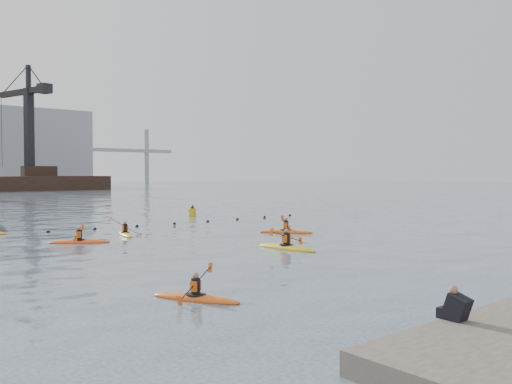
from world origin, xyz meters
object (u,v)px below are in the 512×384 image
Objects in this scene: kayaker_1 at (287,247)px; kayaker_0 at (196,297)px; nav_buoy at (192,212)px; kayaker_4 at (286,231)px; kayaker_2 at (79,241)px; kayaker_3 at (125,234)px.

kayaker_0 is at bearing -155.30° from kayaker_1.
kayaker_0 is 0.78× the size of kayaker_1.
kayaker_1 reaches higher than nav_buoy.
kayaker_1 is 3.11× the size of nav_buoy.
kayaker_1 is 21.44m from nav_buoy.
kayaker_4 is (4.85, 5.34, -0.01)m from kayaker_1.
kayaker_2 is at bearing 120.13° from kayaker_1.
nav_buoy is (14.45, 11.42, 0.26)m from kayaker_2.
kayaker_0 is at bearing 2.88° from kayaker_4.
kayaker_3 is 14.44m from nav_buoy.
kayaker_3 is (3.58, 1.92, -0.00)m from kayaker_2.
kayaker_4 is at bearing -74.08° from kayaker_2.
kayaker_1 is at bearing -110.12° from nav_buoy.
kayaker_0 is 17.87m from kayaker_3.
kayaker_3 is at bearing -68.67° from kayaker_4.
kayaker_2 is at bearing 53.39° from kayaker_0.
kayaker_0 is 2.42× the size of nav_buoy.
kayaker_4 is 15.01m from nav_buoy.
kayaker_0 is 31.24m from nav_buoy.
kayaker_1 is at bearing -56.15° from kayaker_3.
nav_buoy is at bearing 56.75° from kayaker_3.
kayaker_4 is (11.92, -3.37, 0.01)m from kayaker_2.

